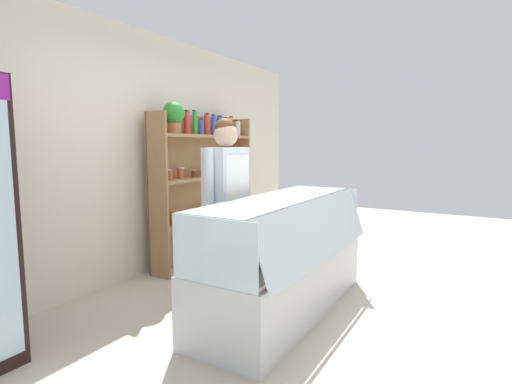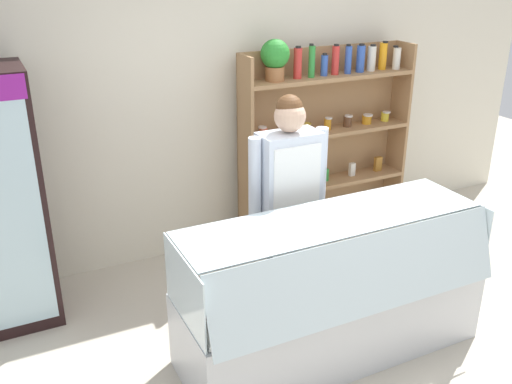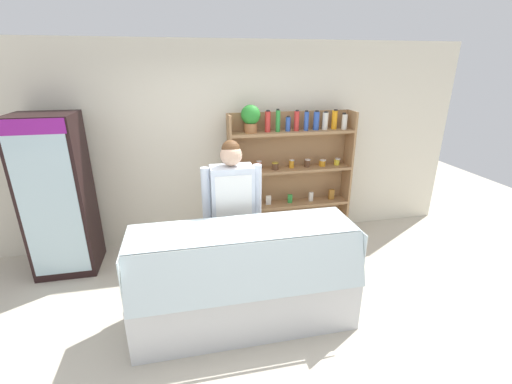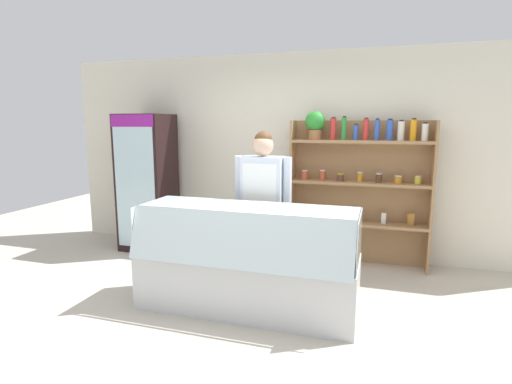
# 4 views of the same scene
# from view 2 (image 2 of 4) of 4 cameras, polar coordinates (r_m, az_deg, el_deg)

# --- Properties ---
(ground_plane) EXTENTS (12.00, 12.00, 0.00)m
(ground_plane) POSITION_cam_2_polar(r_m,az_deg,el_deg) (4.19, 8.87, -15.60)
(ground_plane) COLOR beige
(back_wall) EXTENTS (6.80, 0.10, 2.70)m
(back_wall) POSITION_cam_2_polar(r_m,az_deg,el_deg) (5.17, -2.74, 8.91)
(back_wall) COLOR silver
(back_wall) RESTS_ON ground
(shelving_unit) EXTENTS (1.70, 0.29, 1.93)m
(shelving_unit) POSITION_cam_2_polar(r_m,az_deg,el_deg) (5.37, 6.44, 6.45)
(shelving_unit) COLOR #9E754C
(shelving_unit) RESTS_ON ground
(deli_display_case) EXTENTS (2.09, 0.77, 1.01)m
(deli_display_case) POSITION_cam_2_polar(r_m,az_deg,el_deg) (4.02, 7.40, -11.82)
(deli_display_case) COLOR silver
(deli_display_case) RESTS_ON ground
(shop_clerk) EXTENTS (0.63, 0.25, 1.70)m
(shop_clerk) POSITION_cam_2_polar(r_m,az_deg,el_deg) (4.12, 3.27, 0.32)
(shop_clerk) COLOR #2D2D38
(shop_clerk) RESTS_ON ground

